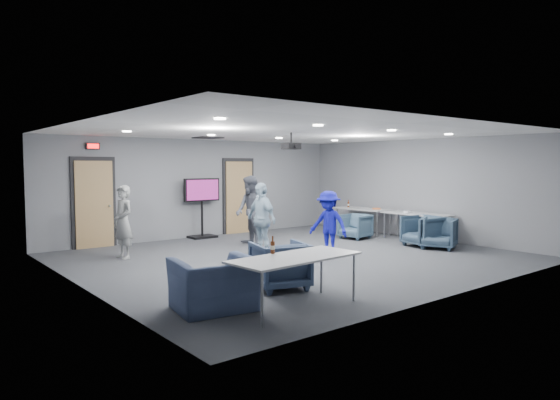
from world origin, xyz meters
TOP-DOWN VIEW (x-y plane):
  - floor at (0.00, 0.00)m, footprint 9.00×9.00m
  - ceiling at (0.00, 0.00)m, footprint 9.00×9.00m
  - wall_back at (0.00, 4.00)m, footprint 9.00×0.02m
  - wall_front at (0.00, -4.00)m, footprint 9.00×0.02m
  - wall_left at (-4.50, 0.00)m, footprint 0.02×8.00m
  - wall_right at (4.50, 0.00)m, footprint 0.02×8.00m
  - door_left at (-3.00, 3.95)m, footprint 1.06×0.17m
  - door_right at (1.20, 3.95)m, footprint 1.06×0.17m
  - exit_sign at (-3.00, 3.93)m, footprint 0.32×0.08m
  - hvac_diffuser at (-0.50, 2.80)m, footprint 0.60×0.60m
  - downlights at (0.00, 0.00)m, footprint 6.18×3.78m
  - person_a at (-2.99, 2.14)m, footprint 0.46×0.62m
  - person_b at (0.12, 1.84)m, footprint 0.80×0.95m
  - person_c at (-0.49, 0.56)m, footprint 0.40×0.95m
  - person_d at (0.63, -0.40)m, footprint 0.74×1.03m
  - chair_right_a at (3.01, 1.01)m, footprint 0.83×0.81m
  - chair_right_b at (3.35, -0.94)m, footprint 0.94×0.92m
  - chair_right_c at (3.35, -1.36)m, footprint 1.05×1.04m
  - chair_front_a at (-2.01, -2.00)m, footprint 1.02×1.04m
  - chair_front_b at (-3.47, -2.40)m, footprint 1.24×1.12m
  - table_right_a at (4.00, 1.62)m, footprint 0.72×1.72m
  - table_right_b at (4.00, -0.28)m, footprint 0.77×1.84m
  - table_front_left at (-2.54, -3.00)m, footprint 1.98×0.94m
  - bottle_front at (-2.65, -2.63)m, footprint 0.07×0.07m
  - bottle_right at (3.95, 2.15)m, footprint 0.06×0.06m
  - snack_box at (4.07, 1.17)m, footprint 0.23×0.19m
  - wrapper at (3.98, 0.01)m, footprint 0.20×0.13m
  - tv_stand at (-0.15, 3.75)m, footprint 1.07×0.51m
  - projector at (-0.12, -0.02)m, footprint 0.35×0.34m

SIDE VIEW (x-z plane):
  - floor at x=0.00m, z-range 0.00..0.00m
  - chair_right_a at x=3.01m, z-range 0.00..0.67m
  - chair_front_b at x=-3.47m, z-range 0.00..0.71m
  - chair_right_c at x=3.35m, z-range 0.00..0.74m
  - chair_right_b at x=3.35m, z-range 0.00..0.76m
  - chair_front_a at x=-2.01m, z-range 0.00..0.76m
  - table_right_a at x=4.00m, z-range 0.32..1.05m
  - table_right_b at x=4.00m, z-range 0.32..1.05m
  - table_front_left at x=-2.54m, z-range 0.32..1.05m
  - person_d at x=0.63m, z-range 0.00..1.43m
  - snack_box at x=4.07m, z-range 0.73..0.77m
  - wrapper at x=3.98m, z-range 0.73..0.77m
  - person_a at x=-2.99m, z-range 0.00..1.57m
  - person_c at x=-0.49m, z-range 0.00..1.61m
  - bottle_right at x=3.95m, z-range 0.70..0.93m
  - bottle_front at x=-2.65m, z-range 0.70..0.95m
  - person_b at x=0.12m, z-range 0.00..1.74m
  - tv_stand at x=-0.15m, z-range 0.11..1.75m
  - door_left at x=-3.00m, z-range -0.05..2.19m
  - door_right at x=1.20m, z-range -0.05..2.19m
  - wall_back at x=0.00m, z-range 0.00..2.70m
  - wall_front at x=0.00m, z-range 0.00..2.70m
  - wall_left at x=-4.50m, z-range 0.00..2.70m
  - wall_right at x=4.50m, z-range 0.00..2.70m
  - projector at x=-0.12m, z-range 2.23..2.58m
  - exit_sign at x=-3.00m, z-range 2.37..2.53m
  - downlights at x=0.00m, z-range 2.67..2.69m
  - hvac_diffuser at x=-0.50m, z-range 2.67..2.70m
  - ceiling at x=0.00m, z-range 2.70..2.70m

